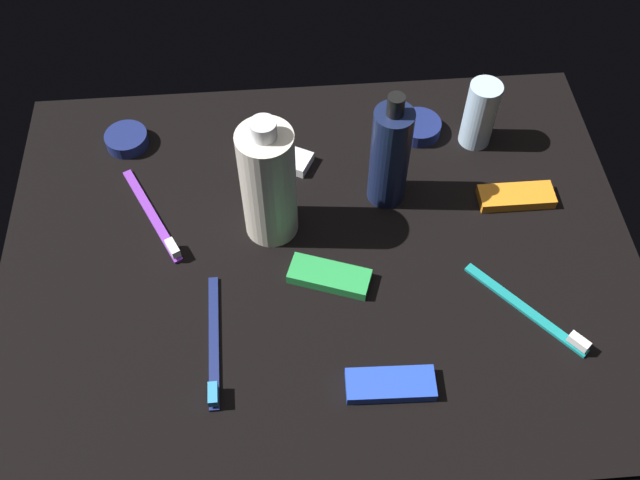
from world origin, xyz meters
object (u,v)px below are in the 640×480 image
Objects in this scene: cream_tin_left at (419,127)px; snack_bar_white at (276,155)px; bodywash_bottle at (268,183)px; toothbrush_navy at (214,347)px; toothbrush_purple at (155,219)px; lotion_bottle at (390,155)px; deodorant_stick at (480,114)px; cream_tin_right at (127,139)px; toothbrush_teal at (533,313)px; snack_bar_blue at (390,385)px; snack_bar_green at (329,276)px; snack_bar_orange at (516,197)px.

snack_bar_white is at bearing 9.25° from cream_tin_left.
bodywash_bottle is 1.10× the size of toothbrush_navy.
lotion_bottle is at bearing -176.07° from toothbrush_purple.
deodorant_stick is 51.58cm from cream_tin_right.
toothbrush_purple is at bearing 3.93° from lotion_bottle.
snack_bar_white is 21.74cm from cream_tin_left.
toothbrush_purple is at bearing -7.44° from bodywash_bottle.
bodywash_bottle reaches higher than deodorant_stick.
toothbrush_teal is 1.38× the size of snack_bar_blue.
bodywash_bottle reaches higher than toothbrush_teal.
snack_bar_green is at bearing -16.37° from toothbrush_teal.
snack_bar_blue is at bearing 135.71° from snack_bar_white.
cream_tin_left reaches higher than snack_bar_orange.
deodorant_stick is 0.59× the size of toothbrush_navy.
toothbrush_purple and toothbrush_navy have the same top height.
deodorant_stick reaches higher than toothbrush_navy.
snack_bar_orange is at bearing -97.10° from toothbrush_teal.
snack_bar_green is at bearing -148.91° from toothbrush_navy.
toothbrush_purple is at bearing 19.61° from cream_tin_left.
snack_bar_green is at bearing 136.84° from cream_tin_right.
snack_bar_green is at bearing 127.50° from bodywash_bottle.
lotion_bottle reaches higher than deodorant_stick.
toothbrush_navy is 2.89× the size of cream_tin_right.
bodywash_bottle is at bearing 112.98° from snack_bar_white.
cream_tin_left is (-21.45, -3.50, 0.30)cm from snack_bar_white.
cream_tin_left is at bearing -131.85° from toothbrush_navy.
snack_bar_blue is 41.53cm from cream_tin_left.
snack_bar_green is at bearing 133.55° from snack_bar_white.
snack_bar_orange is at bearing 172.25° from lotion_bottle.
cream_tin_right is at bearing -39.14° from bodywash_bottle.
deodorant_stick is (-30.60, -13.62, -3.73)cm from bodywash_bottle.
cream_tin_right is (4.79, -14.77, 0.38)cm from toothbrush_purple.
snack_bar_green is at bearing -67.46° from snack_bar_blue.
snack_bar_white is 1.00× the size of snack_bar_orange.
deodorant_stick is at bearing -149.28° from snack_bar_white.
toothbrush_teal is 18.40cm from snack_bar_orange.
toothbrush_teal is (-1.15, 30.05, -4.70)cm from deodorant_stick.
bodywash_bottle is 1.86× the size of deodorant_stick.
snack_bar_blue is (17.81, 38.20, -4.55)cm from deodorant_stick.
snack_bar_white is (-17.02, -10.21, 0.14)cm from toothbrush_purple.
toothbrush_purple is 39.17cm from snack_bar_blue.
snack_bar_white is (-8.87, -30.36, 0.14)cm from toothbrush_navy.
toothbrush_purple is 49.94cm from snack_bar_orange.
cream_tin_right is at bearing -32.38° from toothbrush_teal.
snack_bar_white is 22.28cm from cream_tin_right.
toothbrush_teal reaches higher than snack_bar_white.
cream_tin_right is (52.46, -33.27, 0.38)cm from toothbrush_teal.
toothbrush_teal reaches higher than cream_tin_right.
bodywash_bottle is at bearing 24.00° from deodorant_stick.
lotion_bottle reaches higher than cream_tin_right.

